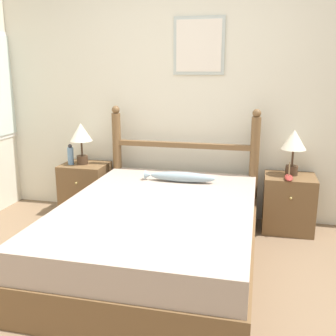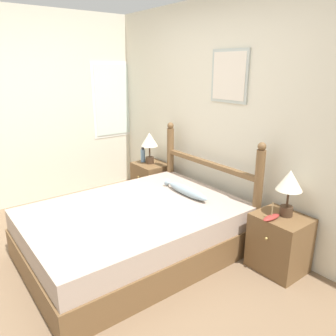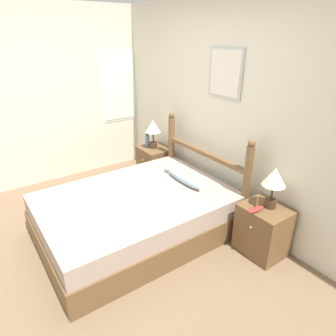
# 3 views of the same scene
# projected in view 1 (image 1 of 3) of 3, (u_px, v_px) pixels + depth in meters

# --- Properties ---
(ground_plane) EXTENTS (16.00, 16.00, 0.00)m
(ground_plane) POSITION_uv_depth(u_px,v_px,m) (154.00, 302.00, 2.64)
(ground_plane) COLOR #7A6047
(wall_back) EXTENTS (6.40, 0.08, 2.55)m
(wall_back) POSITION_uv_depth(u_px,v_px,m) (198.00, 93.00, 3.96)
(wall_back) COLOR beige
(wall_back) RESTS_ON ground_plane
(bed) EXTENTS (1.50, 2.09, 0.50)m
(bed) POSITION_uv_depth(u_px,v_px,m) (158.00, 234.00, 3.12)
(bed) COLOR brown
(bed) RESTS_ON ground_plane
(headboard) EXTENTS (1.50, 0.09, 1.15)m
(headboard) POSITION_uv_depth(u_px,v_px,m) (183.00, 161.00, 3.97)
(headboard) COLOR brown
(headboard) RESTS_ON ground_plane
(nightstand_left) EXTENTS (0.47, 0.42, 0.54)m
(nightstand_left) POSITION_uv_depth(u_px,v_px,m) (86.00, 188.00, 4.21)
(nightstand_left) COLOR brown
(nightstand_left) RESTS_ON ground_plane
(nightstand_right) EXTENTS (0.47, 0.42, 0.54)m
(nightstand_right) POSITION_uv_depth(u_px,v_px,m) (288.00, 203.00, 3.75)
(nightstand_right) COLOR brown
(nightstand_right) RESTS_ON ground_plane
(table_lamp_left) EXTENTS (0.23, 0.23, 0.43)m
(table_lamp_left) POSITION_uv_depth(u_px,v_px,m) (81.00, 135.00, 4.07)
(table_lamp_left) COLOR #422D1E
(table_lamp_left) RESTS_ON nightstand_left
(table_lamp_right) EXTENTS (0.23, 0.23, 0.43)m
(table_lamp_right) POSITION_uv_depth(u_px,v_px,m) (294.00, 143.00, 3.65)
(table_lamp_right) COLOR #422D1E
(table_lamp_right) RESTS_ON nightstand_right
(bottle) EXTENTS (0.06, 0.06, 0.22)m
(bottle) POSITION_uv_depth(u_px,v_px,m) (71.00, 155.00, 4.11)
(bottle) COLOR #668CB2
(bottle) RESTS_ON nightstand_left
(model_boat) EXTENTS (0.07, 0.21, 0.16)m
(model_boat) POSITION_uv_depth(u_px,v_px,m) (289.00, 177.00, 3.57)
(model_boat) COLOR maroon
(model_boat) RESTS_ON nightstand_right
(fish_pillow) EXTENTS (0.67, 0.11, 0.10)m
(fish_pillow) POSITION_uv_depth(u_px,v_px,m) (180.00, 177.00, 3.63)
(fish_pillow) COLOR #8499A3
(fish_pillow) RESTS_ON bed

